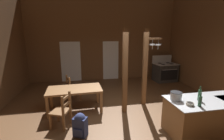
{
  "coord_description": "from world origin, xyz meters",
  "views": [
    {
      "loc": [
        -1.08,
        -4.07,
        2.46
      ],
      "look_at": [
        -0.12,
        1.15,
        1.23
      ],
      "focal_mm": 25.55,
      "sensor_mm": 36.0,
      "label": 1
    }
  ],
  "objects_px": {
    "bottle_tall_on_counter": "(200,101)",
    "stove_range": "(165,72)",
    "mixing_bowl_on_counter": "(190,104)",
    "kitchen_island": "(210,116)",
    "bottle_short_on_counter": "(200,95)",
    "backpack": "(80,124)",
    "stockpot_on_counter": "(176,96)",
    "ladderback_chair_near_window": "(72,88)",
    "dining_table": "(75,91)",
    "ladderback_chair_by_post": "(62,111)"
  },
  "relations": [
    {
      "from": "bottle_tall_on_counter",
      "to": "stove_range",
      "type": "bearing_deg",
      "value": 69.75
    },
    {
      "from": "mixing_bowl_on_counter",
      "to": "stove_range",
      "type": "bearing_deg",
      "value": 67.49
    },
    {
      "from": "kitchen_island",
      "to": "bottle_short_on_counter",
      "type": "xyz_separation_m",
      "value": [
        -0.35,
        0.02,
        0.59
      ]
    },
    {
      "from": "mixing_bowl_on_counter",
      "to": "bottle_tall_on_counter",
      "type": "relative_size",
      "value": 0.56
    },
    {
      "from": "backpack",
      "to": "mixing_bowl_on_counter",
      "type": "relative_size",
      "value": 3.45
    },
    {
      "from": "mixing_bowl_on_counter",
      "to": "stockpot_on_counter",
      "type": "bearing_deg",
      "value": 115.07
    },
    {
      "from": "bottle_tall_on_counter",
      "to": "backpack",
      "type": "bearing_deg",
      "value": 164.78
    },
    {
      "from": "ladderback_chair_near_window",
      "to": "bottle_tall_on_counter",
      "type": "distance_m",
      "value": 4.2
    },
    {
      "from": "backpack",
      "to": "bottle_short_on_counter",
      "type": "bearing_deg",
      "value": -8.48
    },
    {
      "from": "stove_range",
      "to": "bottle_tall_on_counter",
      "type": "distance_m",
      "value": 4.95
    },
    {
      "from": "stockpot_on_counter",
      "to": "bottle_tall_on_counter",
      "type": "distance_m",
      "value": 0.52
    },
    {
      "from": "stove_range",
      "to": "stockpot_on_counter",
      "type": "bearing_deg",
      "value": -115.7
    },
    {
      "from": "stove_range",
      "to": "stockpot_on_counter",
      "type": "relative_size",
      "value": 3.89
    },
    {
      "from": "stockpot_on_counter",
      "to": "bottle_tall_on_counter",
      "type": "relative_size",
      "value": 1.1
    },
    {
      "from": "kitchen_island",
      "to": "backpack",
      "type": "relative_size",
      "value": 3.64
    },
    {
      "from": "stove_range",
      "to": "mixing_bowl_on_counter",
      "type": "relative_size",
      "value": 7.64
    },
    {
      "from": "ladderback_chair_near_window",
      "to": "backpack",
      "type": "bearing_deg",
      "value": -82.35
    },
    {
      "from": "bottle_short_on_counter",
      "to": "backpack",
      "type": "bearing_deg",
      "value": 171.52
    },
    {
      "from": "stockpot_on_counter",
      "to": "kitchen_island",
      "type": "bearing_deg",
      "value": -8.34
    },
    {
      "from": "stove_range",
      "to": "dining_table",
      "type": "height_order",
      "value": "stove_range"
    },
    {
      "from": "ladderback_chair_by_post",
      "to": "stove_range",
      "type": "bearing_deg",
      "value": 35.46
    },
    {
      "from": "stove_range",
      "to": "kitchen_island",
      "type": "bearing_deg",
      "value": -104.68
    },
    {
      "from": "ladderback_chair_by_post",
      "to": "bottle_short_on_counter",
      "type": "height_order",
      "value": "bottle_short_on_counter"
    },
    {
      "from": "stove_range",
      "to": "stockpot_on_counter",
      "type": "xyz_separation_m",
      "value": [
        -2.03,
        -4.22,
        0.52
      ]
    },
    {
      "from": "backpack",
      "to": "mixing_bowl_on_counter",
      "type": "height_order",
      "value": "mixing_bowl_on_counter"
    },
    {
      "from": "dining_table",
      "to": "backpack",
      "type": "distance_m",
      "value": 1.47
    },
    {
      "from": "backpack",
      "to": "mixing_bowl_on_counter",
      "type": "xyz_separation_m",
      "value": [
        2.44,
        -0.63,
        0.61
      ]
    },
    {
      "from": "stove_range",
      "to": "ladderback_chair_by_post",
      "type": "relative_size",
      "value": 1.39
    },
    {
      "from": "stockpot_on_counter",
      "to": "mixing_bowl_on_counter",
      "type": "xyz_separation_m",
      "value": [
        0.15,
        -0.32,
        -0.07
      ]
    },
    {
      "from": "kitchen_island",
      "to": "stockpot_on_counter",
      "type": "xyz_separation_m",
      "value": [
        -0.89,
        0.13,
        0.55
      ]
    },
    {
      "from": "ladderback_chair_by_post",
      "to": "mixing_bowl_on_counter",
      "type": "height_order",
      "value": "mixing_bowl_on_counter"
    },
    {
      "from": "backpack",
      "to": "bottle_tall_on_counter",
      "type": "xyz_separation_m",
      "value": [
        2.62,
        -0.71,
        0.71
      ]
    },
    {
      "from": "kitchen_island",
      "to": "bottle_short_on_counter",
      "type": "bearing_deg",
      "value": 176.6
    },
    {
      "from": "kitchen_island",
      "to": "mixing_bowl_on_counter",
      "type": "relative_size",
      "value": 12.54
    },
    {
      "from": "dining_table",
      "to": "bottle_tall_on_counter",
      "type": "height_order",
      "value": "bottle_tall_on_counter"
    },
    {
      "from": "dining_table",
      "to": "mixing_bowl_on_counter",
      "type": "relative_size",
      "value": 10.09
    },
    {
      "from": "bottle_tall_on_counter",
      "to": "bottle_short_on_counter",
      "type": "distance_m",
      "value": 0.36
    },
    {
      "from": "ladderback_chair_near_window",
      "to": "bottle_short_on_counter",
      "type": "height_order",
      "value": "bottle_short_on_counter"
    },
    {
      "from": "ladderback_chair_by_post",
      "to": "mixing_bowl_on_counter",
      "type": "bearing_deg",
      "value": -21.28
    },
    {
      "from": "kitchen_island",
      "to": "stove_range",
      "type": "xyz_separation_m",
      "value": [
        1.14,
        4.35,
        0.03
      ]
    },
    {
      "from": "stockpot_on_counter",
      "to": "bottle_short_on_counter",
      "type": "bearing_deg",
      "value": -11.45
    },
    {
      "from": "mixing_bowl_on_counter",
      "to": "ladderback_chair_by_post",
      "type": "bearing_deg",
      "value": 158.72
    },
    {
      "from": "ladderback_chair_near_window",
      "to": "bottle_short_on_counter",
      "type": "xyz_separation_m",
      "value": [
        3.14,
        -2.68,
        0.58
      ]
    },
    {
      "from": "dining_table",
      "to": "kitchen_island",
      "type": "bearing_deg",
      "value": -29.07
    },
    {
      "from": "ladderback_chair_near_window",
      "to": "backpack",
      "type": "distance_m",
      "value": 2.29
    },
    {
      "from": "kitchen_island",
      "to": "stockpot_on_counter",
      "type": "relative_size",
      "value": 6.38
    },
    {
      "from": "mixing_bowl_on_counter",
      "to": "backpack",
      "type": "bearing_deg",
      "value": 165.46
    },
    {
      "from": "stove_range",
      "to": "dining_table",
      "type": "xyz_separation_m",
      "value": [
        -4.49,
        -2.49,
        0.17
      ]
    },
    {
      "from": "kitchen_island",
      "to": "stockpot_on_counter",
      "type": "distance_m",
      "value": 1.06
    },
    {
      "from": "kitchen_island",
      "to": "bottle_short_on_counter",
      "type": "height_order",
      "value": "bottle_short_on_counter"
    }
  ]
}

